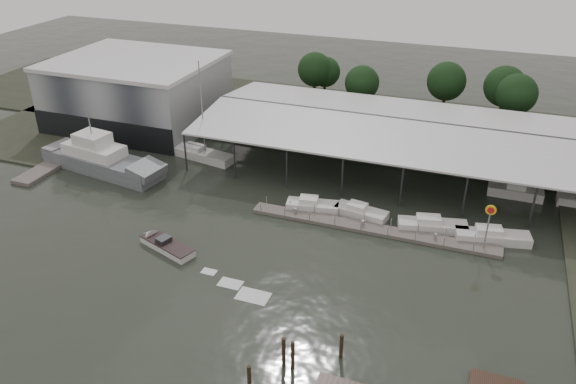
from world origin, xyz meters
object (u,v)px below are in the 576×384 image
(white_sailboat, at_px, (202,154))
(speedboat_underway, at_px, (164,244))
(grey_trawler, at_px, (102,160))
(shell_fuel_sign, at_px, (489,219))

(white_sailboat, relative_size, speedboat_underway, 0.81)
(grey_trawler, distance_m, speedboat_underway, 22.15)
(shell_fuel_sign, xyz_separation_m, white_sailboat, (-38.85, 10.61, -3.26))
(shell_fuel_sign, distance_m, grey_trawler, 49.68)
(grey_trawler, height_order, speedboat_underway, grey_trawler)
(grey_trawler, bearing_deg, speedboat_underway, -28.99)
(grey_trawler, distance_m, white_sailboat, 13.46)
(grey_trawler, bearing_deg, white_sailboat, 45.59)
(shell_fuel_sign, bearing_deg, speedboat_underway, -161.11)
(speedboat_underway, bearing_deg, white_sailboat, -53.00)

